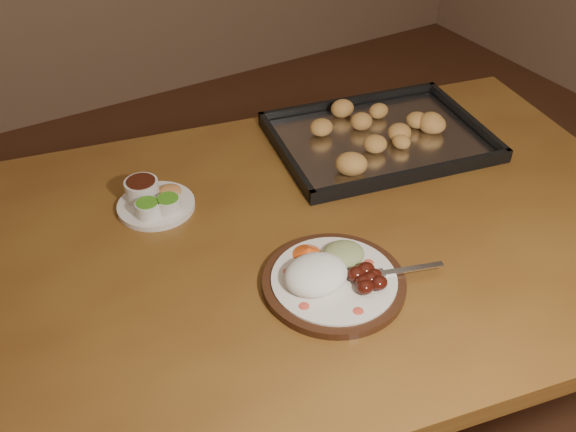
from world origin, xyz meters
TOP-DOWN VIEW (x-y plane):
  - ground at (0.00, 0.00)m, footprint 4.00×4.00m
  - dining_table at (-0.28, -0.07)m, footprint 1.65×1.17m
  - dinner_plate at (-0.28, -0.22)m, footprint 0.31×0.25m
  - condiment_saucer at (-0.47, 0.14)m, footprint 0.15×0.15m
  - baking_tray at (0.06, 0.11)m, footprint 0.53×0.43m

SIDE VIEW (x-z plane):
  - ground at x=0.00m, z-range 0.00..0.00m
  - dining_table at x=-0.28m, z-range 0.28..1.03m
  - baking_tray at x=0.06m, z-range 0.74..0.79m
  - dinner_plate at x=-0.28m, z-range 0.74..0.80m
  - condiment_saucer at x=-0.47m, z-range 0.74..0.79m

